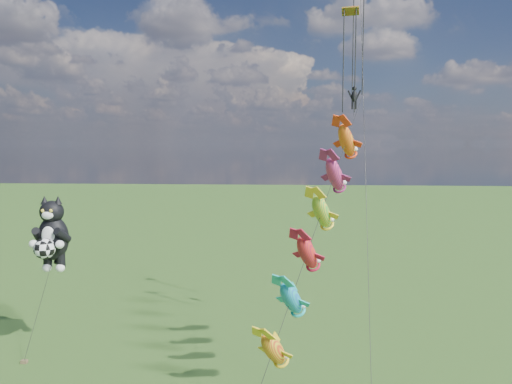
{
  "coord_description": "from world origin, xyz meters",
  "views": [
    {
      "loc": [
        14.88,
        -25.36,
        14.29
      ],
      "look_at": [
        12.5,
        8.91,
        10.99
      ],
      "focal_mm": 35.0,
      "sensor_mm": 36.0,
      "label": 1
    }
  ],
  "objects": [
    {
      "name": "fish_windsock_rig",
      "position": [
        16.15,
        0.58,
        9.69
      ],
      "size": [
        7.4,
        14.25,
        17.24
      ],
      "rotation": [
        0.0,
        0.0,
        -0.15
      ],
      "color": "brown",
      "rests_on": "ground"
    },
    {
      "name": "cat_kite_rig",
      "position": [
        -1.57,
        7.52,
        8.08
      ],
      "size": [
        2.55,
        4.16,
        10.75
      ],
      "rotation": [
        0.0,
        0.0,
        -0.3
      ],
      "color": "brown",
      "rests_on": "ground"
    },
    {
      "name": "parafoil_rig",
      "position": [
        19.26,
        9.85,
        19.3
      ],
      "size": [
        2.1,
        17.55,
        27.0
      ],
      "rotation": [
        0.0,
        0.0,
        0.02
      ],
      "color": "brown",
      "rests_on": "ground"
    }
  ]
}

